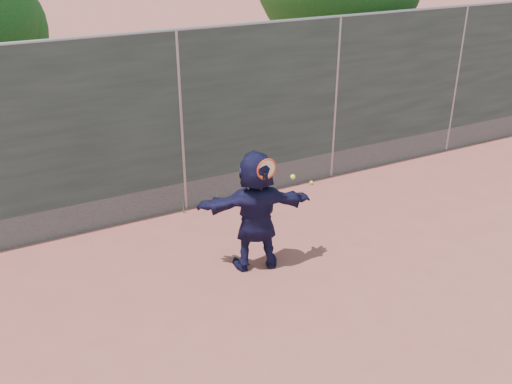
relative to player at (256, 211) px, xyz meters
name	(u,v)px	position (x,y,z in m)	size (l,w,h in m)	color
ground	(291,322)	(-0.23, -1.36, -0.87)	(80.00, 80.00, 0.00)	#9E4C42
player	(256,211)	(0.00, 0.00, 0.00)	(1.61, 0.51, 1.74)	#151336
ball_ground	(311,183)	(2.22, 1.99, -0.83)	(0.07, 0.07, 0.07)	#C3F736
fence	(181,120)	(-0.23, 2.14, 0.71)	(20.00, 0.06, 3.03)	#38423D
swing_action	(269,171)	(0.09, -0.20, 0.65)	(0.59, 0.13, 0.51)	red
weed_clump	(204,201)	(0.06, 2.03, -0.73)	(0.68, 0.07, 0.30)	#387226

